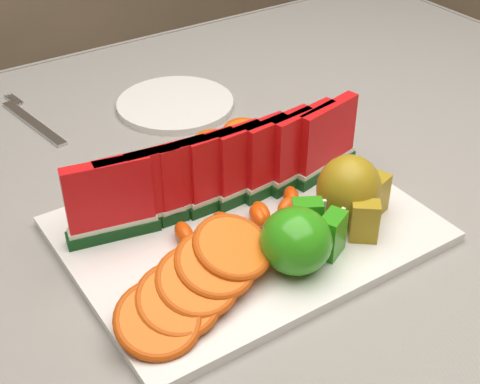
{
  "coord_description": "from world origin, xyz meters",
  "views": [
    {
      "loc": [
        -0.34,
        -0.59,
        1.24
      ],
      "look_at": [
        -0.0,
        -0.07,
        0.81
      ],
      "focal_mm": 50.0,
      "sensor_mm": 36.0,
      "label": 1
    }
  ],
  "objects_px": {
    "apple_cluster": "(300,238)",
    "side_plate": "(175,104)",
    "pear_cluster": "(351,192)",
    "fork": "(31,121)",
    "platter": "(246,229)"
  },
  "relations": [
    {
      "from": "apple_cluster",
      "to": "side_plate",
      "type": "height_order",
      "value": "apple_cluster"
    },
    {
      "from": "apple_cluster",
      "to": "pear_cluster",
      "type": "bearing_deg",
      "value": 17.17
    },
    {
      "from": "fork",
      "to": "side_plate",
      "type": "bearing_deg",
      "value": -20.57
    },
    {
      "from": "side_plate",
      "to": "apple_cluster",
      "type": "bearing_deg",
      "value": -100.07
    },
    {
      "from": "platter",
      "to": "side_plate",
      "type": "distance_m",
      "value": 0.33
    },
    {
      "from": "platter",
      "to": "pear_cluster",
      "type": "distance_m",
      "value": 0.13
    },
    {
      "from": "platter",
      "to": "side_plate",
      "type": "bearing_deg",
      "value": 75.41
    },
    {
      "from": "side_plate",
      "to": "fork",
      "type": "relative_size",
      "value": 0.99
    },
    {
      "from": "pear_cluster",
      "to": "side_plate",
      "type": "height_order",
      "value": "pear_cluster"
    },
    {
      "from": "pear_cluster",
      "to": "fork",
      "type": "relative_size",
      "value": 0.54
    },
    {
      "from": "fork",
      "to": "pear_cluster",
      "type": "bearing_deg",
      "value": -63.35
    },
    {
      "from": "platter",
      "to": "apple_cluster",
      "type": "distance_m",
      "value": 0.09
    },
    {
      "from": "pear_cluster",
      "to": "fork",
      "type": "distance_m",
      "value": 0.51
    },
    {
      "from": "platter",
      "to": "apple_cluster",
      "type": "bearing_deg",
      "value": -82.32
    },
    {
      "from": "apple_cluster",
      "to": "pear_cluster",
      "type": "relative_size",
      "value": 1.0
    }
  ]
}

